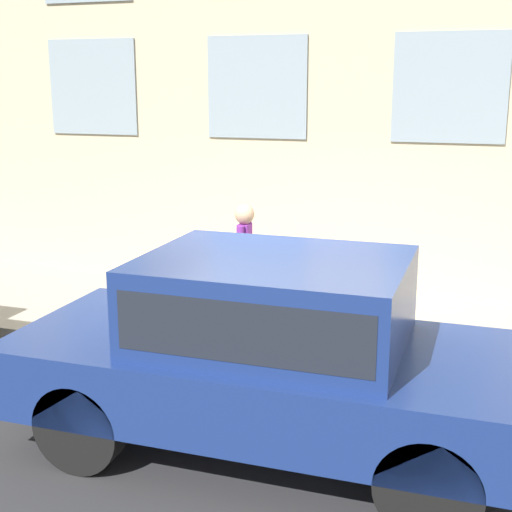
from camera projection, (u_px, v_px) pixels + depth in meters
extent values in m
plane|color=#2D2D30|center=(287.00, 377.00, 7.70)|extent=(80.00, 80.00, 0.00)
cube|color=#A8A093|center=(319.00, 328.00, 9.05)|extent=(2.95, 60.00, 0.15)
cube|color=#8C9EA8|center=(450.00, 88.00, 9.28)|extent=(0.03, 1.48, 1.42)
cube|color=#8C9EA8|center=(257.00, 87.00, 10.10)|extent=(0.03, 1.48, 1.42)
cube|color=#8C9EA8|center=(93.00, 87.00, 10.92)|extent=(0.03, 1.48, 1.42)
cylinder|color=red|center=(268.00, 342.00, 8.27)|extent=(0.28, 0.28, 0.04)
cylinder|color=red|center=(268.00, 314.00, 8.19)|extent=(0.21, 0.21, 0.72)
sphere|color=maroon|center=(268.00, 284.00, 8.10)|extent=(0.22, 0.22, 0.22)
cylinder|color=black|center=(268.00, 279.00, 8.09)|extent=(0.07, 0.07, 0.09)
cylinder|color=red|center=(281.00, 309.00, 8.12)|extent=(0.09, 0.10, 0.09)
cylinder|color=red|center=(255.00, 306.00, 8.21)|extent=(0.09, 0.10, 0.09)
cylinder|color=#998466|center=(243.00, 297.00, 8.82)|extent=(0.11, 0.11, 0.73)
cylinder|color=#998466|center=(247.00, 294.00, 8.96)|extent=(0.11, 0.11, 0.73)
cube|color=#72288C|center=(245.00, 246.00, 8.74)|extent=(0.20, 0.14, 0.55)
cylinder|color=#72288C|center=(241.00, 247.00, 8.60)|extent=(0.09, 0.09, 0.52)
cylinder|color=#72288C|center=(248.00, 242.00, 8.86)|extent=(0.09, 0.09, 0.52)
sphere|color=tan|center=(244.00, 214.00, 8.64)|extent=(0.24, 0.24, 0.24)
cylinder|color=black|center=(80.00, 427.00, 5.79)|extent=(0.24, 0.76, 0.76)
cylinder|color=black|center=(169.00, 354.00, 7.33)|extent=(0.24, 0.76, 0.76)
cylinder|color=black|center=(429.00, 486.00, 4.93)|extent=(0.24, 0.76, 0.76)
cylinder|color=black|center=(446.00, 390.00, 6.48)|extent=(0.24, 0.76, 0.76)
cube|color=navy|center=(274.00, 375.00, 6.06)|extent=(1.92, 4.47, 0.60)
cube|color=navy|center=(274.00, 300.00, 5.90)|extent=(1.69, 2.15, 0.73)
cube|color=#1E232D|center=(274.00, 300.00, 5.90)|extent=(1.70, 1.97, 0.47)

